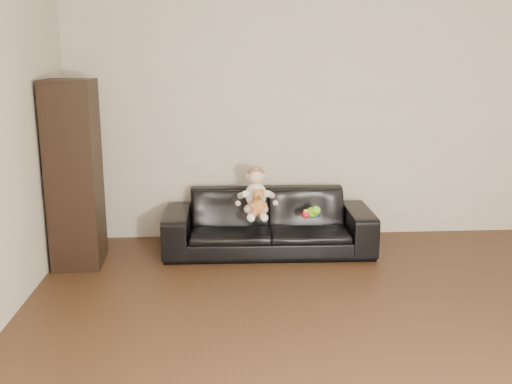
{
  "coord_description": "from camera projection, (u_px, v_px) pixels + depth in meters",
  "views": [
    {
      "loc": [
        -1.05,
        -2.82,
        1.75
      ],
      "look_at": [
        -0.72,
        2.16,
        0.59
      ],
      "focal_mm": 40.0,
      "sensor_mm": 36.0,
      "label": 1
    }
  ],
  "objects": [
    {
      "name": "toy_rattle",
      "position": [
        306.0,
        215.0,
        5.07
      ],
      "size": [
        0.08,
        0.08,
        0.07
      ],
      "primitive_type": "sphere",
      "rotation": [
        0.0,
        0.0,
        -0.07
      ],
      "color": "red",
      "rests_on": "sofa"
    },
    {
      "name": "cabinet",
      "position": [
        75.0,
        174.0,
        4.87
      ],
      "size": [
        0.43,
        0.57,
        1.59
      ],
      "primitive_type": "cube",
      "rotation": [
        0.0,
        0.0,
        0.05
      ],
      "color": "black",
      "rests_on": "floor"
    },
    {
      "name": "toy_blue_disc",
      "position": [
        313.0,
        216.0,
        5.13
      ],
      "size": [
        0.12,
        0.12,
        0.02
      ],
      "primitive_type": "cylinder",
      "rotation": [
        0.0,
        0.0,
        -0.05
      ],
      "color": "#192BCA",
      "rests_on": "sofa"
    },
    {
      "name": "sofa",
      "position": [
        268.0,
        222.0,
        5.29
      ],
      "size": [
        1.93,
        0.8,
        0.56
      ],
      "primitive_type": "imported",
      "rotation": [
        0.0,
        0.0,
        -0.03
      ],
      "color": "black",
      "rests_on": "floor"
    },
    {
      "name": "floor",
      "position": [
        409.0,
        378.0,
        3.21
      ],
      "size": [
        5.5,
        5.5,
        0.0
      ],
      "primitive_type": "plane",
      "color": "#3E2716",
      "rests_on": "ground"
    },
    {
      "name": "toy_green",
      "position": [
        313.0,
        212.0,
        5.1
      ],
      "size": [
        0.15,
        0.16,
        0.09
      ],
      "primitive_type": "ellipsoid",
      "rotation": [
        0.0,
        0.0,
        -0.29
      ],
      "color": "#6EDD1A",
      "rests_on": "sofa"
    },
    {
      "name": "wall_back",
      "position": [
        325.0,
        107.0,
        5.58
      ],
      "size": [
        5.0,
        0.0,
        5.0
      ],
      "primitive_type": "plane",
      "rotation": [
        1.57,
        0.0,
        0.0
      ],
      "color": "#BEB4A0",
      "rests_on": "ground"
    },
    {
      "name": "baby",
      "position": [
        256.0,
        195.0,
        5.12
      ],
      "size": [
        0.3,
        0.37,
        0.45
      ],
      "rotation": [
        0.0,
        0.0,
        -0.03
      ],
      "color": "#F6CFD5",
      "rests_on": "sofa"
    },
    {
      "name": "shelf_item",
      "position": [
        74.0,
        132.0,
        4.79
      ],
      "size": [
        0.19,
        0.26,
        0.28
      ],
      "primitive_type": "cube",
      "rotation": [
        0.0,
        0.0,
        0.05
      ],
      "color": "silver",
      "rests_on": "cabinet"
    },
    {
      "name": "teddy_bear",
      "position": [
        258.0,
        202.0,
        4.99
      ],
      "size": [
        0.14,
        0.14,
        0.23
      ],
      "rotation": [
        0.0,
        0.0,
        0.21
      ],
      "color": "#C17337",
      "rests_on": "sofa"
    }
  ]
}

